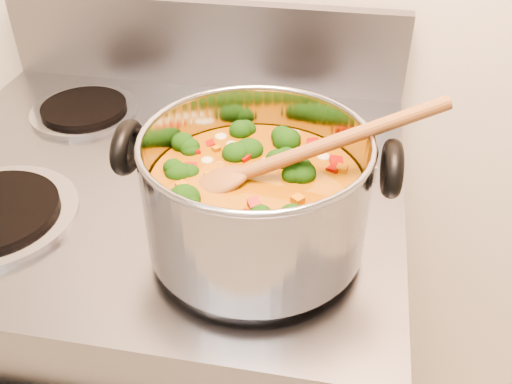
# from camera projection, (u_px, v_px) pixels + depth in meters

# --- Properties ---
(electric_range) EXTENTS (0.75, 0.68, 1.08)m
(electric_range) POSITION_uv_depth(u_px,v_px,m) (178.00, 356.00, 1.14)
(electric_range) COLOR gray
(electric_range) RESTS_ON ground
(stockpot) EXTENTS (0.32, 0.27, 0.16)m
(stockpot) POSITION_uv_depth(u_px,v_px,m) (256.00, 196.00, 0.67)
(stockpot) COLOR #9D9CA4
(stockpot) RESTS_ON electric_range
(wooden_spoon) EXTENTS (0.30, 0.12, 0.12)m
(wooden_spoon) POSITION_uv_depth(u_px,v_px,m) (275.00, 163.00, 0.65)
(wooden_spoon) COLOR brown
(wooden_spoon) RESTS_ON stockpot
(cooktop_crumbs) EXTENTS (0.37, 0.25, 0.01)m
(cooktop_crumbs) POSITION_uv_depth(u_px,v_px,m) (258.00, 252.00, 0.71)
(cooktop_crumbs) COLOR black
(cooktop_crumbs) RESTS_ON electric_range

